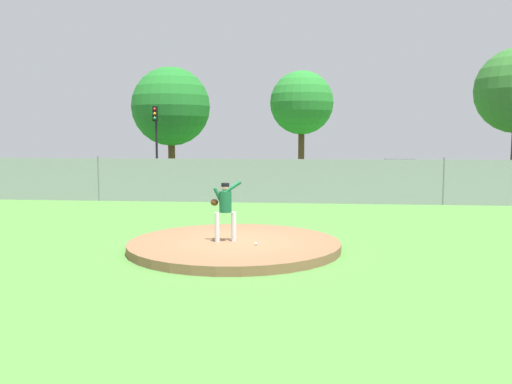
% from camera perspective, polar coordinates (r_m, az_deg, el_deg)
% --- Properties ---
extents(ground_plane, '(80.00, 80.00, 0.00)m').
position_cam_1_polar(ground_plane, '(20.11, 0.08, -2.56)').
color(ground_plane, '#4C8438').
extents(asphalt_strip, '(44.00, 7.00, 0.01)m').
position_cam_1_polar(asphalt_strip, '(28.52, 1.76, -0.03)').
color(asphalt_strip, '#2B2B2D').
rests_on(asphalt_strip, ground_plane).
extents(pitchers_mound, '(5.59, 5.59, 0.23)m').
position_cam_1_polar(pitchers_mound, '(14.22, -2.31, -5.68)').
color(pitchers_mound, brown).
rests_on(pitchers_mound, ground_plane).
extents(pitcher_youth, '(0.82, 0.32, 1.61)m').
position_cam_1_polar(pitcher_youth, '(13.99, -3.32, -1.45)').
color(pitcher_youth, silver).
rests_on(pitcher_youth, pitchers_mound).
extents(baseball, '(0.07, 0.07, 0.07)m').
position_cam_1_polar(baseball, '(13.66, -0.01, -5.51)').
color(baseball, white).
rests_on(baseball, pitchers_mound).
extents(chainlink_fence, '(38.74, 0.07, 2.07)m').
position_cam_1_polar(chainlink_fence, '(23.96, 1.02, 1.18)').
color(chainlink_fence, gray).
rests_on(chainlink_fence, ground_plane).
extents(parked_car_slate, '(1.93, 4.23, 1.60)m').
position_cam_1_polar(parked_car_slate, '(28.96, -5.80, 1.55)').
color(parked_car_slate, slate).
rests_on(parked_car_slate, ground_plane).
extents(parked_car_red, '(2.10, 4.59, 1.69)m').
position_cam_1_polar(parked_car_red, '(30.64, -17.58, 1.63)').
color(parked_car_red, '#A81919').
rests_on(parked_car_red, ground_plane).
extents(parked_car_champagne, '(2.17, 4.46, 1.70)m').
position_cam_1_polar(parked_car_champagne, '(28.03, 8.84, 1.46)').
color(parked_car_champagne, tan).
rests_on(parked_car_champagne, ground_plane).
extents(parked_car_charcoal, '(2.00, 4.15, 1.69)m').
position_cam_1_polar(parked_car_charcoal, '(28.70, 2.10, 1.60)').
color(parked_car_charcoal, '#232328').
rests_on(parked_car_charcoal, ground_plane).
extents(parked_car_navy, '(1.90, 4.49, 1.75)m').
position_cam_1_polar(parked_car_navy, '(29.07, 15.38, 1.51)').
color(parked_car_navy, '#161E4C').
rests_on(parked_car_navy, ground_plane).
extents(traffic_cone_orange, '(0.40, 0.40, 0.55)m').
position_cam_1_polar(traffic_cone_orange, '(29.93, -10.04, 0.66)').
color(traffic_cone_orange, orange).
rests_on(traffic_cone_orange, asphalt_strip).
extents(traffic_light_near, '(0.28, 0.46, 4.78)m').
position_cam_1_polar(traffic_light_near, '(33.38, -10.59, 6.36)').
color(traffic_light_near, black).
rests_on(traffic_light_near, ground_plane).
extents(tree_broad_left, '(5.37, 5.37, 7.69)m').
position_cam_1_polar(tree_broad_left, '(37.64, -9.04, 8.94)').
color(tree_broad_left, '#4C331E').
rests_on(tree_broad_left, ground_plane).
extents(tree_broad_right, '(4.51, 4.51, 7.60)m').
position_cam_1_polar(tree_broad_right, '(38.71, 4.88, 9.40)').
color(tree_broad_right, '#4C331E').
rests_on(tree_broad_right, ground_plane).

